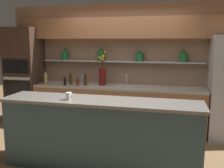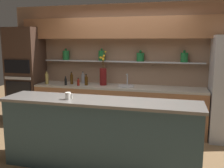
% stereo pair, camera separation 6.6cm
% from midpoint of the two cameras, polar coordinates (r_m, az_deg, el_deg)
% --- Properties ---
extents(ground_plane, '(12.00, 12.00, 0.00)m').
position_cam_midpoint_polar(ground_plane, '(4.23, -0.62, -15.90)').
color(ground_plane, olive).
extents(back_wall_unit, '(5.20, 0.44, 2.60)m').
position_cam_midpoint_polar(back_wall_unit, '(5.31, 3.69, 6.73)').
color(back_wall_unit, '#937056').
rests_on(back_wall_unit, ground_plane).
extents(back_counter_unit, '(3.50, 0.62, 0.92)m').
position_cam_midpoint_polar(back_counter_unit, '(5.22, 1.71, -5.44)').
color(back_counter_unit, '#99603D').
rests_on(back_counter_unit, ground_plane).
extents(island_counter, '(2.84, 0.61, 1.02)m').
position_cam_midpoint_polar(island_counter, '(3.66, -2.36, -11.38)').
color(island_counter, '#334C56').
rests_on(island_counter, ground_plane).
extents(oven_tower, '(0.71, 0.64, 2.12)m').
position_cam_midpoint_polar(oven_tower, '(5.93, -18.72, 1.81)').
color(oven_tower, '#3D281E').
rests_on(oven_tower, ground_plane).
extents(flower_vase, '(0.15, 0.16, 0.71)m').
position_cam_midpoint_polar(flower_vase, '(5.20, -1.68, 2.03)').
color(flower_vase, maroon).
rests_on(flower_vase, back_counter_unit).
extents(sink_fixture, '(0.34, 0.34, 0.25)m').
position_cam_midpoint_polar(sink_fixture, '(5.09, 3.61, -0.31)').
color(sink_fixture, '#B7B7BC').
rests_on(sink_fixture, back_counter_unit).
extents(bottle_spirit_0, '(0.07, 0.07, 0.24)m').
position_cam_midpoint_polar(bottle_spirit_0, '(5.23, -5.55, 0.76)').
color(bottle_spirit_0, '#4C2D0C').
rests_on(bottle_spirit_0, back_counter_unit).
extents(bottle_sauce_1, '(0.05, 0.05, 0.19)m').
position_cam_midpoint_polar(bottle_sauce_1, '(5.29, -10.20, 0.59)').
color(bottle_sauce_1, black).
rests_on(bottle_sauce_1, back_counter_unit).
extents(bottle_spirit_2, '(0.07, 0.07, 0.25)m').
position_cam_midpoint_polar(bottle_spirit_2, '(5.48, -6.31, 1.26)').
color(bottle_spirit_2, gray).
rests_on(bottle_spirit_2, back_counter_unit).
extents(bottle_spirit_3, '(0.07, 0.07, 0.28)m').
position_cam_midpoint_polar(bottle_spirit_3, '(5.54, -14.35, 1.27)').
color(bottle_spirit_3, tan).
rests_on(bottle_spirit_3, back_counter_unit).
extents(bottle_sauce_4, '(0.05, 0.05, 0.16)m').
position_cam_midpoint_polar(bottle_sauce_4, '(5.19, -7.35, 0.36)').
color(bottle_sauce_4, maroon).
rests_on(bottle_sauce_4, back_counter_unit).
extents(bottle_spirit_5, '(0.06, 0.06, 0.26)m').
position_cam_midpoint_polar(bottle_spirit_5, '(5.40, -8.87, 1.15)').
color(bottle_spirit_5, '#4C2D0C').
rests_on(bottle_spirit_5, back_counter_unit).
extents(coffee_mug, '(0.10, 0.08, 0.10)m').
position_cam_midpoint_polar(coffee_mug, '(3.55, -9.47, -2.71)').
color(coffee_mug, silver).
rests_on(coffee_mug, island_counter).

